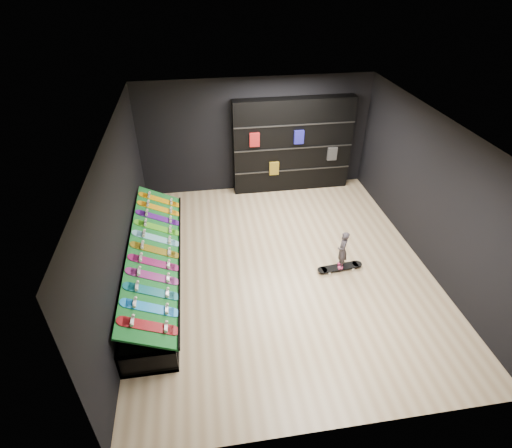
{
  "coord_description": "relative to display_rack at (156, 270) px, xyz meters",
  "views": [
    {
      "loc": [
        -1.5,
        -6.25,
        5.46
      ],
      "look_at": [
        -0.5,
        0.2,
        1.0
      ],
      "focal_mm": 28.0,
      "sensor_mm": 36.0,
      "label": 1
    }
  ],
  "objects": [
    {
      "name": "turf_ramp",
      "position": [
        0.05,
        0.0,
        0.46
      ],
      "size": [
        0.92,
        4.5,
        0.46
      ],
      "primitive_type": "cube",
      "rotation": [
        0.0,
        0.44,
        0.0
      ],
      "color": "#0D581D",
      "rests_on": "display_rack"
    },
    {
      "name": "wall_back",
      "position": [
        2.55,
        3.5,
        1.25
      ],
      "size": [
        6.0,
        0.02,
        3.0
      ],
      "primitive_type": "cube",
      "color": "black",
      "rests_on": "ground"
    },
    {
      "name": "display_board_9",
      "position": [
        0.06,
        1.52,
        0.49
      ],
      "size": [
        0.93,
        0.22,
        0.5
      ],
      "primitive_type": null,
      "rotation": [
        0.0,
        0.44,
        0.0
      ],
      "color": "orange",
      "rests_on": "turf_ramp"
    },
    {
      "name": "display_board_7",
      "position": [
        0.06,
        0.76,
        0.49
      ],
      "size": [
        0.93,
        0.22,
        0.5
      ],
      "primitive_type": null,
      "rotation": [
        0.0,
        0.44,
        0.0
      ],
      "color": "green",
      "rests_on": "turf_ramp"
    },
    {
      "name": "display_board_5",
      "position": [
        0.06,
        0.0,
        0.49
      ],
      "size": [
        0.93,
        0.22,
        0.5
      ],
      "primitive_type": null,
      "rotation": [
        0.0,
        0.44,
        0.0
      ],
      "color": "yellow",
      "rests_on": "turf_ramp"
    },
    {
      "name": "wall_front",
      "position": [
        2.55,
        -3.5,
        1.25
      ],
      "size": [
        6.0,
        0.02,
        3.0
      ],
      "primitive_type": "cube",
      "color": "black",
      "rests_on": "ground"
    },
    {
      "name": "display_board_2",
      "position": [
        0.06,
        -1.14,
        0.49
      ],
      "size": [
        0.93,
        0.22,
        0.5
      ],
      "primitive_type": null,
      "rotation": [
        0.0,
        0.44,
        0.0
      ],
      "color": "#0C8C99",
      "rests_on": "turf_ramp"
    },
    {
      "name": "child",
      "position": [
        3.73,
        -0.29,
        0.1
      ],
      "size": [
        0.19,
        0.22,
        0.51
      ],
      "primitive_type": "imported",
      "rotation": [
        0.0,
        0.0,
        -1.87
      ],
      "color": "black",
      "rests_on": "floor_skateboard"
    },
    {
      "name": "ceiling",
      "position": [
        2.55,
        0.0,
        2.75
      ],
      "size": [
        6.0,
        7.0,
        0.01
      ],
      "primitive_type": "cube",
      "color": "white",
      "rests_on": "ground"
    },
    {
      "name": "display_board_8",
      "position": [
        0.06,
        1.14,
        0.49
      ],
      "size": [
        0.93,
        0.22,
        0.5
      ],
      "primitive_type": null,
      "rotation": [
        0.0,
        0.44,
        0.0
      ],
      "color": "purple",
      "rests_on": "turf_ramp"
    },
    {
      "name": "display_board_1",
      "position": [
        0.06,
        -1.52,
        0.49
      ],
      "size": [
        0.93,
        0.22,
        0.5
      ],
      "primitive_type": null,
      "rotation": [
        0.0,
        0.44,
        0.0
      ],
      "color": "blue",
      "rests_on": "turf_ramp"
    },
    {
      "name": "wall_right",
      "position": [
        5.55,
        0.0,
        1.25
      ],
      "size": [
        0.02,
        7.0,
        3.0
      ],
      "primitive_type": "cube",
      "color": "black",
      "rests_on": "ground"
    },
    {
      "name": "floor_skateboard",
      "position": [
        3.73,
        -0.29,
        -0.21
      ],
      "size": [
        1.0,
        0.32,
        0.09
      ],
      "primitive_type": null,
      "rotation": [
        0.0,
        0.0,
        0.1
      ],
      "color": "black",
      "rests_on": "ground"
    },
    {
      "name": "display_board_10",
      "position": [
        0.06,
        1.9,
        0.49
      ],
      "size": [
        0.93,
        0.22,
        0.5
      ],
      "primitive_type": null,
      "rotation": [
        0.0,
        0.44,
        0.0
      ],
      "color": "yellow",
      "rests_on": "turf_ramp"
    },
    {
      "name": "floor",
      "position": [
        2.55,
        0.0,
        -0.25
      ],
      "size": [
        6.0,
        7.0,
        0.01
      ],
      "primitive_type": "cube",
      "color": "tan",
      "rests_on": "ground"
    },
    {
      "name": "display_rack",
      "position": [
        0.0,
        0.0,
        0.0
      ],
      "size": [
        0.9,
        4.5,
        0.5
      ],
      "primitive_type": null,
      "color": "black",
      "rests_on": "ground"
    },
    {
      "name": "wall_left",
      "position": [
        -0.45,
        0.0,
        1.25
      ],
      "size": [
        0.02,
        7.0,
        3.0
      ],
      "primitive_type": "cube",
      "color": "black",
      "rests_on": "ground"
    },
    {
      "name": "display_board_6",
      "position": [
        0.06,
        0.38,
        0.49
      ],
      "size": [
        0.93,
        0.22,
        0.5
      ],
      "primitive_type": null,
      "rotation": [
        0.0,
        0.44,
        0.0
      ],
      "color": "#0CB2E5",
      "rests_on": "turf_ramp"
    },
    {
      "name": "display_board_4",
      "position": [
        0.06,
        -0.38,
        0.49
      ],
      "size": [
        0.93,
        0.22,
        0.5
      ],
      "primitive_type": null,
      "rotation": [
        0.0,
        0.44,
        0.0
      ],
      "color": "#E5198C",
      "rests_on": "turf_ramp"
    },
    {
      "name": "display_board_0",
      "position": [
        0.06,
        -1.9,
        0.49
      ],
      "size": [
        0.93,
        0.22,
        0.5
      ],
      "primitive_type": null,
      "rotation": [
        0.0,
        0.44,
        0.0
      ],
      "color": "red",
      "rests_on": "turf_ramp"
    },
    {
      "name": "display_board_3",
      "position": [
        0.06,
        -0.76,
        0.49
      ],
      "size": [
        0.93,
        0.22,
        0.5
      ],
      "primitive_type": null,
      "rotation": [
        0.0,
        0.44,
        0.0
      ],
      "color": "#2626BF",
      "rests_on": "turf_ramp"
    },
    {
      "name": "back_shelving",
      "position": [
        3.5,
        3.32,
        1.0
      ],
      "size": [
        3.12,
        0.36,
        2.5
      ],
      "primitive_type": "cube",
      "color": "black",
      "rests_on": "ground"
    }
  ]
}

